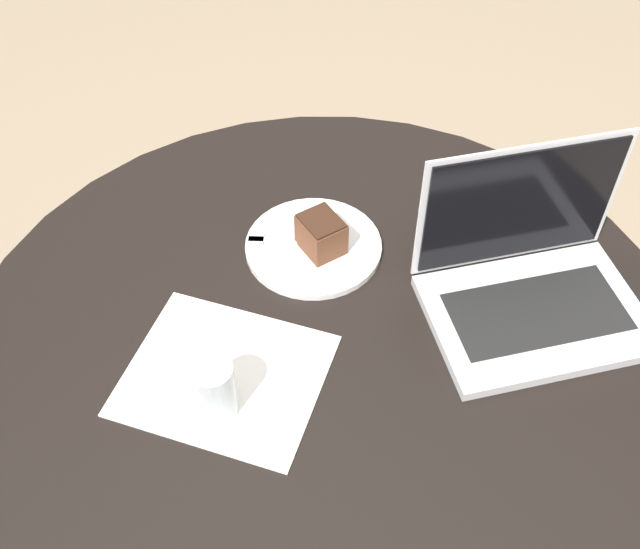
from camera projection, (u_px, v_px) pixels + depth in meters
ground_plane at (325, 539)px, 1.70m from camera, size 12.00×12.00×0.00m
dining_table at (327, 393)px, 1.26m from camera, size 1.14×1.14×0.75m
paper_document at (225, 375)px, 1.10m from camera, size 0.37×0.36×0.00m
plate at (313, 246)px, 1.27m from camera, size 0.23×0.23×0.01m
cake_slice at (321, 234)px, 1.24m from camera, size 0.08×0.07×0.06m
fork at (287, 241)px, 1.27m from camera, size 0.13×0.14×0.00m
coffee_glass at (444, 225)px, 1.25m from camera, size 0.07×0.07×0.10m
water_glass at (213, 388)px, 1.03m from camera, size 0.06×0.06×0.10m
laptop at (531, 284)px, 1.16m from camera, size 0.36×0.40×0.25m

